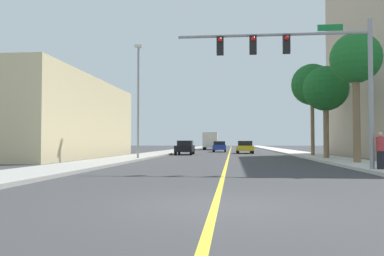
# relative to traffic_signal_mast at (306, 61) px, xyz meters

# --- Properties ---
(ground) EXTENTS (192.00, 192.00, 0.00)m
(ground) POSITION_rel_traffic_signal_mast_xyz_m (-3.62, 32.31, -4.93)
(ground) COLOR #38383A
(sidewalk_left) EXTENTS (3.23, 168.00, 0.15)m
(sidewalk_left) POSITION_rel_traffic_signal_mast_xyz_m (-11.23, 32.31, -4.86)
(sidewalk_left) COLOR #9E9B93
(sidewalk_left) RESTS_ON ground
(sidewalk_right) EXTENTS (3.23, 168.00, 0.15)m
(sidewalk_right) POSITION_rel_traffic_signal_mast_xyz_m (4.00, 32.31, -4.86)
(sidewalk_right) COLOR beige
(sidewalk_right) RESTS_ON ground
(lane_marking_center) EXTENTS (0.16, 144.00, 0.01)m
(lane_marking_center) POSITION_rel_traffic_signal_mast_xyz_m (-3.62, 32.31, -4.93)
(lane_marking_center) COLOR yellow
(lane_marking_center) RESTS_ON ground
(building_left_near) EXTENTS (17.39, 20.38, 6.58)m
(building_left_near) POSITION_rel_traffic_signal_mast_xyz_m (-22.99, 14.17, -1.64)
(building_left_near) COLOR beige
(building_left_near) RESTS_ON ground
(traffic_signal_mast) EXTENTS (8.60, 0.36, 6.59)m
(traffic_signal_mast) POSITION_rel_traffic_signal_mast_xyz_m (0.00, 0.00, 0.00)
(traffic_signal_mast) COLOR gray
(traffic_signal_mast) RESTS_ON sidewalk_right
(street_lamp) EXTENTS (0.56, 0.28, 8.32)m
(street_lamp) POSITION_rel_traffic_signal_mast_xyz_m (-10.12, 10.34, -0.20)
(street_lamp) COLOR gray
(street_lamp) RESTS_ON sidewalk_left
(palm_near) EXTENTS (2.91, 2.91, 7.48)m
(palm_near) POSITION_rel_traffic_signal_mast_xyz_m (3.84, 5.56, 1.12)
(palm_near) COLOR brown
(palm_near) RESTS_ON sidewalk_right
(palm_mid) EXTENTS (3.31, 3.31, 6.77)m
(palm_mid) POSITION_rel_traffic_signal_mast_xyz_m (3.60, 11.97, 0.27)
(palm_mid) COLOR brown
(palm_mid) RESTS_ON sidewalk_right
(palm_far) EXTENTS (3.71, 3.71, 8.19)m
(palm_far) POSITION_rel_traffic_signal_mast_xyz_m (3.89, 18.37, 1.51)
(palm_far) COLOR brown
(palm_far) RESTS_ON sidewalk_right
(car_black) EXTENTS (1.87, 4.43, 1.46)m
(car_black) POSITION_rel_traffic_signal_mast_xyz_m (-8.19, 22.96, -4.19)
(car_black) COLOR black
(car_black) RESTS_ON ground
(car_blue) EXTENTS (1.80, 4.55, 1.41)m
(car_blue) POSITION_rel_traffic_signal_mast_xyz_m (-4.97, 34.54, -4.19)
(car_blue) COLOR #1E389E
(car_blue) RESTS_ON ground
(car_yellow) EXTENTS (1.94, 4.45, 1.44)m
(car_yellow) POSITION_rel_traffic_signal_mast_xyz_m (-1.85, 28.17, -4.20)
(car_yellow) COLOR gold
(car_yellow) RESTS_ON ground
(delivery_truck) EXTENTS (2.53, 7.80, 2.92)m
(delivery_truck) POSITION_rel_traffic_signal_mast_xyz_m (-6.99, 49.94, -3.36)
(delivery_truck) COLOR red
(delivery_truck) RESTS_ON ground
(pedestrian) EXTENTS (0.38, 0.38, 1.59)m
(pedestrian) POSITION_rel_traffic_signal_mast_xyz_m (3.08, -0.20, -4.00)
(pedestrian) COLOR black
(pedestrian) RESTS_ON sidewalk_right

